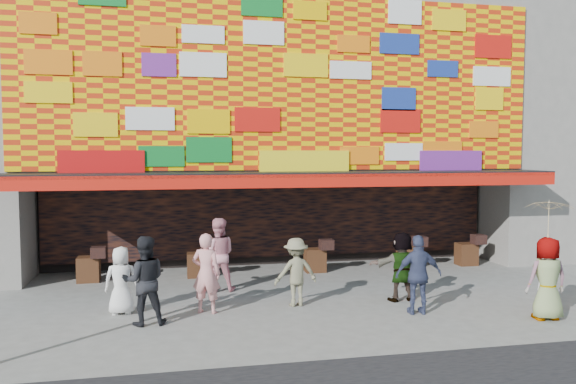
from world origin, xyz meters
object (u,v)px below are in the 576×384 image
at_px(ped_c, 144,281).
at_px(parasol, 549,221).
at_px(ped_g, 547,278).
at_px(ped_e, 419,275).
at_px(ped_a, 121,280).
at_px(ped_b, 206,273).
at_px(ped_h, 546,277).
at_px(ped_f, 402,266).
at_px(ped_i, 218,254).
at_px(ped_d, 296,272).

bearing_deg(ped_c, parasol, 167.18).
bearing_deg(ped_g, ped_e, -16.21).
relative_size(ped_a, ped_b, 0.84).
height_order(ped_a, ped_h, ped_a).
distance_m(ped_b, ped_g, 7.41).
bearing_deg(ped_f, ped_g, 138.52).
height_order(ped_b, ped_f, ped_b).
bearing_deg(ped_h, ped_i, -40.88).
bearing_deg(ped_c, ped_f, -176.90).
bearing_deg(ped_c, ped_d, -170.57).
height_order(ped_c, ped_g, ped_c).
xyz_separation_m(ped_i, parasol, (6.72, -3.99, 1.19)).
relative_size(ped_c, ped_d, 1.16).
distance_m(ped_h, parasol, 1.65).
xyz_separation_m(ped_a, ped_f, (6.55, -0.21, 0.09)).
height_order(ped_d, ped_i, ped_i).
bearing_deg(ped_f, ped_e, 84.88).
xyz_separation_m(ped_d, ped_e, (2.52, -1.21, 0.08)).
xyz_separation_m(ped_c, ped_g, (8.45, -1.39, -0.04)).
height_order(ped_b, ped_h, ped_b).
xyz_separation_m(ped_c, ped_f, (6.01, 0.69, -0.09)).
distance_m(ped_d, ped_f, 2.61).
distance_m(ped_e, parasol, 2.98).
bearing_deg(ped_d, ped_c, 6.04).
height_order(ped_a, ped_c, ped_c).
xyz_separation_m(ped_g, ped_i, (-6.72, 3.99, 0.06)).
xyz_separation_m(ped_d, ped_i, (-1.68, 1.82, 0.15)).
xyz_separation_m(ped_c, ped_h, (8.95, -0.66, -0.18)).
height_order(ped_c, ped_f, ped_c).
relative_size(ped_f, parasol, 0.92).
height_order(ped_b, ped_c, ped_c).
bearing_deg(parasol, ped_d, 156.69).
xyz_separation_m(ped_f, parasol, (2.44, -2.08, 1.30)).
distance_m(ped_d, ped_i, 2.48).
distance_m(ped_c, parasol, 8.65).
bearing_deg(ped_h, ped_g, 39.05).
xyz_separation_m(ped_d, ped_h, (5.54, -1.44, -0.05)).
bearing_deg(ped_c, ped_a, -62.69).
bearing_deg(ped_i, ped_h, 160.97).
bearing_deg(ped_g, ped_a, -9.69).
bearing_deg(ped_a, ped_g, 167.01).
relative_size(ped_e, parasol, 0.96).
bearing_deg(ped_i, parasol, 154.58).
relative_size(ped_g, ped_h, 1.19).
bearing_deg(ped_c, ped_g, 167.18).
height_order(ped_d, ped_e, ped_e).
bearing_deg(ped_c, ped_i, -127.19).
height_order(ped_b, parasol, parasol).
xyz_separation_m(ped_g, parasol, (0.00, 0.00, 1.25)).
height_order(ped_a, ped_i, ped_i).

